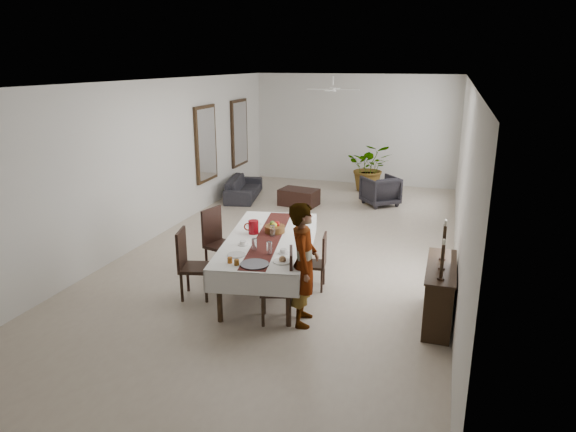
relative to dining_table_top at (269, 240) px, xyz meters
The scene contains 87 objects.
floor 2.03m from the dining_table_top, 93.61° to the left, with size 6.00×12.00×0.00m, color #B6A791.
ceiling 3.03m from the dining_table_top, 93.61° to the left, with size 6.00×12.00×0.02m, color silver.
wall_back 7.90m from the dining_table_top, 90.86° to the left, with size 6.00×0.02×3.20m, color silver.
wall_front 4.22m from the dining_table_top, 91.62° to the right, with size 6.00×0.02×3.20m, color silver.
wall_left 3.72m from the dining_table_top, 149.21° to the left, with size 0.02×12.00×3.20m, color silver.
wall_right 3.52m from the dining_table_top, 32.79° to the left, with size 0.02×12.00×3.20m, color silver.
dining_table_top is the anchor object (origin of this frame).
table_leg_fl 1.42m from the dining_table_top, 101.06° to the right, with size 0.08×0.08×0.78m, color black.
table_leg_fr 1.42m from the dining_table_top, 58.85° to the right, with size 0.08×0.08×0.78m, color black.
table_leg_bl 1.42m from the dining_table_top, 121.15° to the left, with size 0.08×0.08×0.78m, color black.
table_leg_br 1.42m from the dining_table_top, 78.94° to the left, with size 0.08×0.08×0.78m, color black.
tablecloth_top 0.03m from the dining_table_top, 90.00° to the right, with size 1.31×2.86×0.01m, color white.
tablecloth_drape_left 0.66m from the dining_table_top, 169.95° to the right, with size 0.01×2.86×0.33m, color white.
tablecloth_drape_right 0.66m from the dining_table_top, 10.05° to the left, with size 0.01×2.86×0.33m, color white.
tablecloth_drape_near 1.43m from the dining_table_top, 79.95° to the right, with size 1.31×0.01×0.33m, color silver.
tablecloth_drape_far 1.43m from the dining_table_top, 100.05° to the left, with size 1.31×0.01×0.33m, color silver.
table_runner 0.04m from the dining_table_top, 104.04° to the right, with size 0.39×2.77×0.00m, color #591E19.
red_pitcher 0.36m from the dining_table_top, 159.09° to the left, with size 0.17×0.17×0.22m, color #9C0B15.
pitcher_handle 0.43m from the dining_table_top, 165.93° to the left, with size 0.13×0.13×0.02m, color #991D0B.
wine_glass_near 0.74m from the dining_table_top, 69.49° to the right, with size 0.08×0.08×0.19m, color white.
wine_glass_mid 0.63m from the dining_table_top, 90.26° to the right, with size 0.08×0.08×0.19m, color silver.
wine_glass_far 0.16m from the dining_table_top, 55.05° to the left, with size 0.08×0.08×0.19m, color white.
teacup_right 0.75m from the dining_table_top, 53.39° to the right, with size 0.10×0.10×0.07m, color white.
saucer_right 0.74m from the dining_table_top, 53.39° to the right, with size 0.17×0.17×0.01m, color white.
teacup_left 0.52m from the dining_table_top, 120.55° to the right, with size 0.10×0.10×0.07m, color white.
saucer_left 0.51m from the dining_table_top, 120.55° to the right, with size 0.17×0.17×0.01m, color white.
plate_near_right 1.06m from the dining_table_top, 59.81° to the right, with size 0.27×0.27×0.02m, color white.
bread_near_right 1.07m from the dining_table_top, 59.81° to the right, with size 0.10×0.10×0.10m, color tan.
plate_near_left 0.90m from the dining_table_top, 101.75° to the right, with size 0.27×0.27×0.02m, color silver.
plate_far_left 0.71m from the dining_table_top, 130.24° to the left, with size 0.27×0.27×0.02m, color white.
serving_tray 1.16m from the dining_table_top, 79.95° to the right, with size 0.40×0.40×0.02m, color #3E3E43.
jam_jar_a 1.22m from the dining_table_top, 91.46° to the right, with size 0.07×0.07×0.08m, color brown.
jam_jar_b 1.19m from the dining_table_top, 97.37° to the right, with size 0.07×0.07×0.08m, color #8F4C14.
fruit_basket 0.30m from the dining_table_top, 88.74° to the left, with size 0.33×0.33×0.11m, color brown.
fruit_red 0.36m from the dining_table_top, 83.54° to the left, with size 0.10×0.10×0.10m, color #A21010.
fruit_green 0.36m from the dining_table_top, 98.00° to the left, with size 0.09×0.09×0.09m, color #4F7D25.
fruit_yellow 0.29m from the dining_table_top, 86.01° to the left, with size 0.09×0.09×0.09m, color yellow.
chair_right_near_seat 1.20m from the dining_table_top, 65.10° to the right, with size 0.45×0.45×0.05m, color black.
chair_right_near_leg_fl 1.49m from the dining_table_top, 58.46° to the right, with size 0.04×0.04×0.44m, color black.
chair_right_near_leg_fr 1.17m from the dining_table_top, 53.47° to the right, with size 0.04×0.04×0.44m, color black.
chair_right_near_leg_bl 1.45m from the dining_table_top, 73.98° to the right, with size 0.04×0.04×0.44m, color black.
chair_right_near_leg_br 1.13m from the dining_table_top, 74.55° to the right, with size 0.04×0.04×0.44m, color black.
chair_right_near_back 1.20m from the dining_table_top, 55.40° to the right, with size 0.45×0.04×0.57m, color black.
chair_right_far_seat 0.82m from the dining_table_top, 13.06° to the left, with size 0.39×0.39×0.04m, color black.
chair_right_far_leg_fl 1.07m from the dining_table_top, ahead, with size 0.04×0.04×0.38m, color black.
chair_right_far_leg_fr 1.09m from the dining_table_top, 22.27° to the left, with size 0.04×0.04×0.38m, color black.
chair_right_far_leg_bl 0.83m from the dining_table_top, ahead, with size 0.04×0.04×0.38m, color black.
chair_right_far_leg_br 0.85m from the dining_table_top, 29.92° to the left, with size 0.04×0.04×0.38m, color black.
chair_right_far_back 0.90m from the dining_table_top, 12.03° to the left, with size 0.39×0.04×0.49m, color black.
chair_left_near_seat 1.22m from the dining_table_top, 143.43° to the right, with size 0.46×0.46×0.05m, color black.
chair_left_near_leg_fl 1.42m from the dining_table_top, 154.34° to the right, with size 0.05×0.05×0.46m, color black.
chair_left_near_leg_fr 1.54m from the dining_table_top, 139.31° to the right, with size 0.05×0.05×0.46m, color black.
chair_left_near_leg_bl 1.10m from the dining_table_top, 149.72° to the right, with size 0.05×0.05×0.46m, color black.
chair_left_near_leg_br 1.24m from the dining_table_top, 130.50° to the right, with size 0.05×0.05×0.46m, color black.
chair_left_near_back 1.37m from the dining_table_top, 146.77° to the right, with size 0.46×0.04×0.59m, color black.
chair_left_far_seat 1.04m from the dining_table_top, 163.47° to the left, with size 0.48×0.48×0.05m, color black.
chair_left_far_leg_fl 1.34m from the dining_table_top, 154.27° to the left, with size 0.05×0.05×0.48m, color black.
chair_left_far_leg_fr 1.33m from the dining_table_top, behind, with size 0.05×0.05×0.48m, color black.
chair_left_far_leg_bl 1.00m from the dining_table_top, 149.38° to the left, with size 0.05×0.05×0.48m, color black.
chair_left_far_leg_br 0.99m from the dining_table_top, behind, with size 0.05×0.05×0.48m, color black.
chair_left_far_back 1.21m from the dining_table_top, 163.66° to the left, with size 0.48×0.04×0.61m, color black.
woman 1.31m from the dining_table_top, 48.89° to the right, with size 0.64×0.42×1.75m, color #919399.
sideboard_body 2.72m from the dining_table_top, ahead, with size 0.36×1.36×0.81m, color black.
sideboard_top 2.69m from the dining_table_top, ahead, with size 0.40×1.41×0.03m, color black.
candlestick_near_base 2.80m from the dining_table_top, 18.18° to the right, with size 0.09×0.09×0.03m, color black.
candlestick_near_shaft 2.82m from the dining_table_top, 18.18° to the right, with size 0.05×0.05×0.45m, color black.
candlestick_near_candle 2.86m from the dining_table_top, 18.18° to the right, with size 0.03×0.03×0.07m, color white.
candlestick_mid_base 2.71m from the dining_table_top, 10.90° to the right, with size 0.09×0.09×0.03m, color black.
candlestick_mid_shaft 2.74m from the dining_table_top, 10.90° to the right, with size 0.05×0.05×0.59m, color black.
candlestick_mid_candle 2.80m from the dining_table_top, 10.90° to the right, with size 0.03×0.03×0.07m, color beige.
candlestick_far_base 2.67m from the dining_table_top, ahead, with size 0.09×0.09×0.03m, color black.
candlestick_far_shaft 2.69m from the dining_table_top, ahead, with size 0.05×0.05×0.50m, color black.
candlestick_far_candle 2.73m from the dining_table_top, ahead, with size 0.03×0.03×0.07m, color beige.
sofa 5.81m from the dining_table_top, 116.45° to the left, with size 1.86×0.73×0.54m, color #252328.
armchair 5.67m from the dining_table_top, 79.55° to the left, with size 0.80×0.82×0.75m, color #252227.
coffee_table 5.03m from the dining_table_top, 100.89° to the left, with size 0.94×0.63×0.42m, color black.
potted_plant 7.00m from the dining_table_top, 85.72° to the left, with size 1.23×1.06×1.36m, color #305B24.
mirror_frame_near 5.15m from the dining_table_top, 127.18° to the left, with size 0.06×1.05×1.85m, color black.
mirror_glass_near 5.13m from the dining_table_top, 126.86° to the left, with size 0.01×0.90×1.70m, color white.
mirror_frame_far 6.93m from the dining_table_top, 116.56° to the left, with size 0.06×1.05×1.85m, color black.
mirror_glass_far 6.91m from the dining_table_top, 116.29° to the left, with size 0.01×0.90×1.70m, color silver.
fan_rod 5.37m from the dining_table_top, 91.38° to the left, with size 0.04×0.04×0.20m, color white.
fan_hub 5.29m from the dining_table_top, 91.38° to the left, with size 0.16×0.16×0.08m, color white.
fan_blade_n 5.61m from the dining_table_top, 91.29° to the left, with size 0.10×0.55×0.01m, color white.
fan_blade_s 4.97m from the dining_table_top, 91.49° to the left, with size 0.10×0.55×0.01m, color white.
fan_blade_e 5.30m from the dining_table_top, 87.26° to the left, with size 0.55×0.10×0.01m, color silver.
fan_blade_w 5.31m from the dining_table_top, 95.50° to the left, with size 0.55×0.10×0.01m, color white.
Camera 1 is at (2.75, -9.12, 3.53)m, focal length 32.00 mm.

